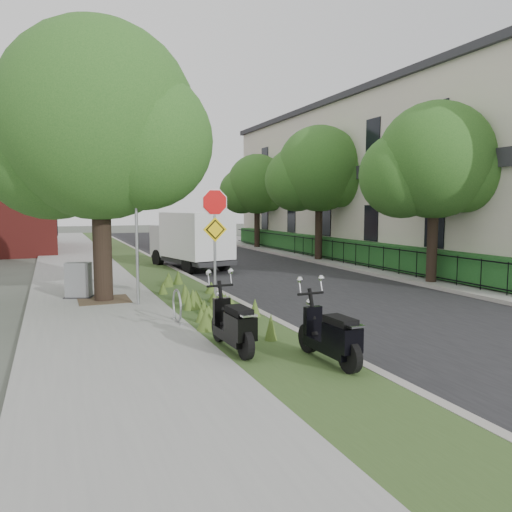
{
  "coord_description": "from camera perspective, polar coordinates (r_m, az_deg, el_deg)",
  "views": [
    {
      "loc": [
        -5.32,
        -11.71,
        2.79
      ],
      "look_at": [
        0.26,
        1.83,
        1.3
      ],
      "focal_mm": 35.0,
      "sensor_mm": 36.0,
      "label": 1
    }
  ],
  "objects": [
    {
      "name": "hedge_far",
      "position": [
        25.51,
        8.9,
        0.97
      ],
      "size": [
        1.0,
        24.0,
        1.1
      ],
      "primitive_type": "cube",
      "color": "#194518",
      "rests_on": "footpath_far"
    },
    {
      "name": "verge",
      "position": [
        22.21,
        -12.33,
        -1.39
      ],
      "size": [
        2.0,
        60.0,
        0.12
      ],
      "primitive_type": "cube",
      "color": "#354E21",
      "rests_on": "ground"
    },
    {
      "name": "far_tree_b",
      "position": [
        25.03,
        7.07,
        9.38
      ],
      "size": [
        4.83,
        4.31,
        6.56
      ],
      "color": "black",
      "rests_on": "ground"
    },
    {
      "name": "road",
      "position": [
        23.42,
        -1.43,
        -1.03
      ],
      "size": [
        7.0,
        60.0,
        0.01
      ],
      "primitive_type": "cube",
      "color": "black",
      "rests_on": "ground"
    },
    {
      "name": "scooter_near",
      "position": [
        9.13,
        -2.34,
        -8.44
      ],
      "size": [
        0.42,
        1.83,
        0.87
      ],
      "color": "black",
      "rests_on": "ground"
    },
    {
      "name": "footpath_far",
      "position": [
        25.72,
        9.45,
        -0.37
      ],
      "size": [
        3.2,
        60.0,
        0.12
      ],
      "primitive_type": "cube",
      "color": "gray",
      "rests_on": "ground"
    },
    {
      "name": "scooter_far",
      "position": [
        8.54,
        8.96,
        -9.58
      ],
      "size": [
        0.43,
        1.79,
        0.85
      ],
      "color": "black",
      "rests_on": "ground"
    },
    {
      "name": "kerb_near",
      "position": [
        22.41,
        -9.82,
        -1.27
      ],
      "size": [
        0.2,
        60.0,
        0.13
      ],
      "primitive_type": "cube",
      "color": "#9E9991",
      "rests_on": "ground"
    },
    {
      "name": "terrace_houses",
      "position": [
        27.49,
        15.5,
        8.45
      ],
      "size": [
        7.4,
        26.4,
        8.2
      ],
      "color": "beige",
      "rests_on": "ground"
    },
    {
      "name": "kerb_far",
      "position": [
        24.87,
        6.12,
        -0.52
      ],
      "size": [
        0.2,
        60.0,
        0.13
      ],
      "primitive_type": "cube",
      "color": "#9E9991",
      "rests_on": "ground"
    },
    {
      "name": "ground",
      "position": [
        13.16,
        1.99,
        -6.43
      ],
      "size": [
        120.0,
        120.0,
        0.0
      ],
      "primitive_type": "plane",
      "color": "#4C5147",
      "rests_on": "ground"
    },
    {
      "name": "bike_hoop",
      "position": [
        11.64,
        -9.0,
        -5.62
      ],
      "size": [
        0.06,
        0.78,
        0.77
      ],
      "color": "#A5A8AD",
      "rests_on": "ground"
    },
    {
      "name": "fence_far",
      "position": [
        25.15,
        7.54,
        0.92
      ],
      "size": [
        0.04,
        24.0,
        1.0
      ],
      "color": "black",
      "rests_on": "ground"
    },
    {
      "name": "sign_assembly",
      "position": [
        12.91,
        -4.73,
        3.73
      ],
      "size": [
        0.94,
        0.08,
        3.22
      ],
      "color": "#A5A8AD",
      "rests_on": "ground"
    },
    {
      "name": "box_truck",
      "position": [
        21.8,
        -7.4,
        2.06
      ],
      "size": [
        2.81,
        4.97,
        2.12
      ],
      "color": "#262628",
      "rests_on": "ground"
    },
    {
      "name": "bare_post",
      "position": [
        13.69,
        -13.49,
        2.84
      ],
      "size": [
        0.08,
        0.08,
        4.0
      ],
      "color": "#A5A8AD",
      "rests_on": "ground"
    },
    {
      "name": "utility_cabinet",
      "position": [
        15.38,
        -19.62,
        -2.68
      ],
      "size": [
        0.89,
        0.74,
        1.02
      ],
      "color": "#262628",
      "rests_on": "ground"
    },
    {
      "name": "far_tree_c",
      "position": [
        32.2,
        -0.0,
        7.87
      ],
      "size": [
        4.37,
        3.89,
        5.93
      ],
      "color": "black",
      "rests_on": "ground"
    },
    {
      "name": "street_tree_main",
      "position": [
        14.77,
        -17.87,
        13.37
      ],
      "size": [
        6.21,
        5.54,
        7.66
      ],
      "color": "black",
      "rests_on": "ground"
    },
    {
      "name": "sidewalk_near",
      "position": [
        21.91,
        -19.43,
        -1.68
      ],
      "size": [
        3.5,
        60.0,
        0.12
      ],
      "primitive_type": "cube",
      "color": "gray",
      "rests_on": "ground"
    },
    {
      "name": "far_tree_a",
      "position": [
        18.48,
        19.54,
        9.63
      ],
      "size": [
        4.6,
        4.1,
        6.22
      ],
      "color": "black",
      "rests_on": "ground"
    }
  ]
}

